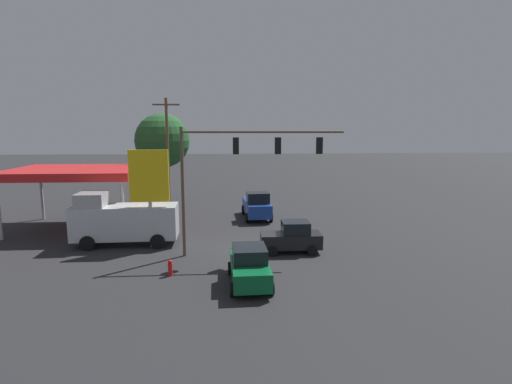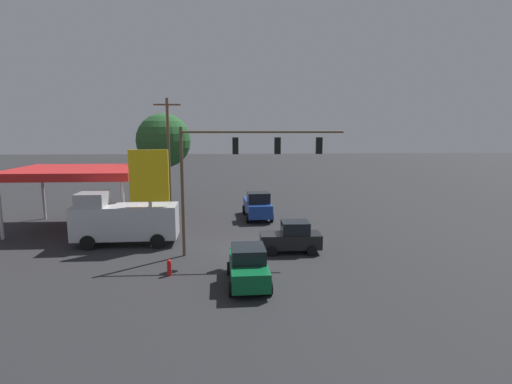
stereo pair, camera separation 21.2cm
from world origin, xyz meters
name	(u,v)px [view 1 (the left image)]	position (x,y,z in m)	size (l,w,h in m)	color
ground_plane	(258,248)	(0.00, 0.00, 0.00)	(200.00, 200.00, 0.00)	#262628
traffic_signal_assembly	(242,159)	(1.08, 1.19, 5.93)	(9.80, 0.43, 7.85)	brown
utility_pole	(168,153)	(7.37, -11.62, 5.52)	(2.40, 0.26, 10.46)	brown
gas_station_canopy	(77,173)	(13.65, -6.56, 4.36)	(9.68, 7.77, 4.71)	red
price_sign	(149,179)	(7.01, -0.92, 4.50)	(2.53, 0.27, 6.41)	#B7B7BC
sedan_waiting	(249,265)	(0.88, 5.94, 0.95)	(2.18, 4.46, 1.93)	#0C592D
pickup_parked	(257,206)	(-0.54, -8.91, 1.11)	(2.50, 5.31, 2.40)	navy
hatchback_crossing	(292,237)	(-2.08, 0.83, 0.95)	(3.82, 2.00, 1.97)	black
delivery_truck	(123,220)	(8.97, -1.51, 1.69)	(6.86, 2.69, 3.58)	silver
street_tree	(162,141)	(8.61, -16.55, 6.52)	(5.54, 5.54, 9.31)	#4C331E
fire_hydrant	(170,268)	(5.02, 4.57, 0.44)	(0.24, 0.24, 0.88)	red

